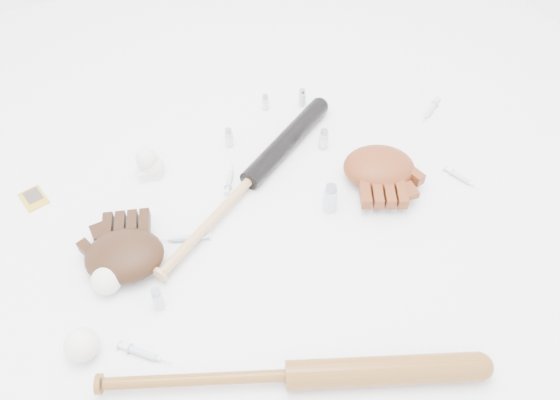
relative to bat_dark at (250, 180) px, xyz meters
name	(u,v)px	position (x,y,z in m)	size (l,w,h in m)	color
bat_dark	(250,180)	(0.00, 0.00, 0.00)	(0.85, 0.06, 0.06)	black
bat_wood	(290,375)	(-0.16, -0.59, 0.00)	(0.91, 0.07, 0.07)	brown
glove_dark	(124,255)	(-0.41, -0.12, 0.01)	(0.24, 0.24, 0.09)	black
glove_tan	(379,167)	(0.36, -0.13, 0.01)	(0.25, 0.25, 0.09)	maroon
trading_card	(34,199)	(-0.59, 0.23, -0.03)	(0.06, 0.09, 0.00)	#B88E21
pedestal	(149,170)	(-0.26, 0.18, -0.01)	(0.06, 0.06, 0.04)	white
baseball_on_pedestal	(146,158)	(-0.26, 0.18, 0.04)	(0.06, 0.06, 0.06)	white
baseball_left	(82,345)	(-0.56, -0.32, 0.01)	(0.08, 0.08, 0.08)	white
baseball_upper	(153,166)	(-0.24, 0.17, 0.00)	(0.07, 0.07, 0.07)	white
baseball_mid	(106,280)	(-0.47, -0.17, 0.01)	(0.08, 0.08, 0.08)	white
syringe_0	(143,353)	(-0.44, -0.39, -0.02)	(0.16, 0.03, 0.02)	#ADBCC6
syringe_1	(186,238)	(-0.24, -0.11, -0.02)	(0.16, 0.03, 0.02)	#ADBCC6
syringe_2	(230,179)	(-0.05, 0.05, -0.02)	(0.14, 0.02, 0.02)	#ADBCC6
syringe_3	(461,177)	(0.59, -0.24, -0.02)	(0.14, 0.02, 0.02)	#ADBCC6
syringe_4	(431,109)	(0.69, 0.06, -0.02)	(0.15, 0.03, 0.02)	#ADBCC6
vial_0	(302,98)	(0.31, 0.28, 0.00)	(0.03, 0.03, 0.07)	silver
vial_1	(265,102)	(0.19, 0.31, 0.00)	(0.02, 0.02, 0.06)	silver
vial_2	(324,139)	(0.28, 0.06, 0.01)	(0.03, 0.03, 0.07)	silver
vial_3	(330,198)	(0.17, -0.18, 0.02)	(0.04, 0.04, 0.09)	silver
vial_4	(158,299)	(-0.37, -0.28, 0.01)	(0.03, 0.03, 0.07)	silver
vial_5	(229,138)	(0.01, 0.19, 0.00)	(0.03, 0.03, 0.07)	silver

